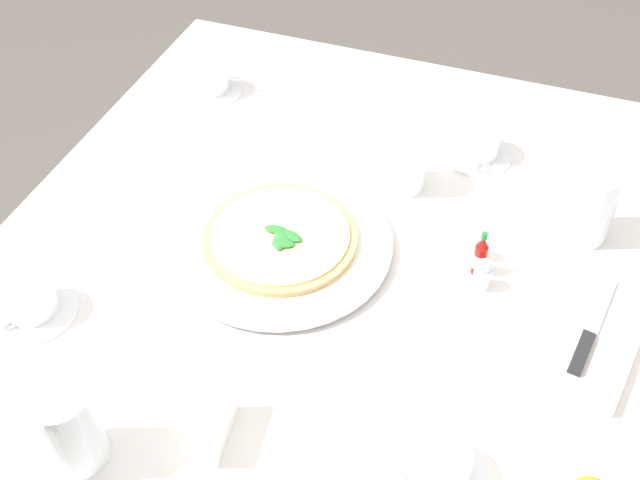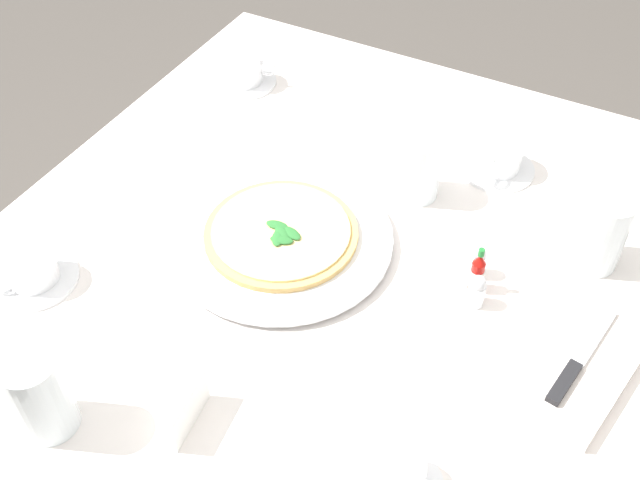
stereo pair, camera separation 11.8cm
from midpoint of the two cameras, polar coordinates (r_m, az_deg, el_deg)
name	(u,v)px [view 1 (the left image)]	position (r m, az deg, el deg)	size (l,w,h in m)	color
ground_plane	(348,476)	(1.78, 0.11, -17.41)	(8.00, 8.00, 0.00)	#4C4742
dining_table	(357,303)	(1.28, 0.15, -4.90)	(1.13, 1.13, 0.73)	white
pizza_plate	(280,242)	(1.19, -5.82, -0.33)	(0.35, 0.35, 0.02)	white
pizza	(280,236)	(1.18, -5.87, 0.14)	(0.24, 0.24, 0.02)	#DBAD60
coffee_cup_center_back	(28,298)	(1.18, -23.78, -4.20)	(0.13, 0.13, 0.06)	white
coffee_cup_far_right	(478,141)	(1.36, 9.40, 7.22)	(0.13, 0.13, 0.07)	white
coffee_cup_near_left	(437,466)	(0.94, 5.14, -16.82)	(0.13, 0.13, 0.06)	white
coffee_cup_near_right	(210,77)	(1.54, -10.53, 11.88)	(0.13, 0.13, 0.07)	white
water_glass_far_left	(590,207)	(1.23, 17.10, 2.24)	(0.08, 0.08, 0.13)	white
water_glass_back_corner	(405,161)	(1.27, 3.79, 5.80)	(0.07, 0.07, 0.11)	white
water_glass_left_edge	(71,431)	(0.99, -21.57, -13.41)	(0.07, 0.07, 0.13)	white
napkin_folded	(588,335)	(1.11, 16.72, -7.04)	(0.24, 0.17, 0.02)	white
dinner_knife	(592,328)	(1.10, 16.91, -6.49)	(0.20, 0.05, 0.01)	silver
hot_sauce_bottle	(480,256)	(1.15, 9.10, -1.38)	(0.02, 0.02, 0.08)	#B7140F
salt_shaker	(476,246)	(1.17, 8.89, -0.63)	(0.03, 0.03, 0.06)	white
pepper_shaker	(482,275)	(1.13, 9.21, -2.78)	(0.03, 0.03, 0.06)	white
menu_card	(225,424)	(0.98, -10.68, -13.67)	(0.09, 0.01, 0.06)	white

